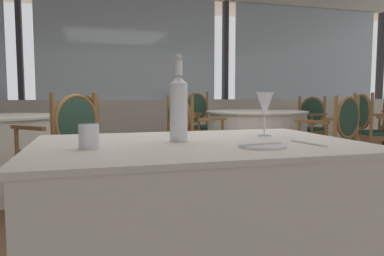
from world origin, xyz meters
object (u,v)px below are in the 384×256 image
(wine_glass, at_px, (265,105))
(dining_chair_1_1, at_px, (306,123))
(dining_chair_3_3, at_px, (66,143))
(side_plate, at_px, (262,146))
(dining_chair_1_3, at_px, (189,132))
(dining_chair_3_0, at_px, (78,128))
(water_bottle, at_px, (179,106))
(dining_chair_1_2, at_px, (201,120))
(water_tumbler, at_px, (89,136))
(dining_chair_1_0, at_px, (335,134))
(dining_chair_0_0, at_px, (371,126))

(wine_glass, relative_size, dining_chair_1_1, 0.22)
(wine_glass, height_order, dining_chair_3_3, dining_chair_3_3)
(side_plate, height_order, wine_glass, wine_glass)
(side_plate, distance_m, dining_chair_1_3, 2.50)
(dining_chair_3_0, xyz_separation_m, dining_chair_3_3, (-0.05, -1.46, 0.01))
(water_bottle, relative_size, dining_chair_1_2, 0.36)
(wine_glass, height_order, dining_chair_1_3, wine_glass)
(wine_glass, distance_m, dining_chair_1_3, 2.17)
(wine_glass, distance_m, dining_chair_1_1, 3.64)
(water_tumbler, height_order, dining_chair_1_3, dining_chair_1_3)
(water_bottle, height_order, dining_chair_1_0, water_bottle)
(water_bottle, distance_m, dining_chair_1_1, 3.95)
(water_tumbler, distance_m, dining_chair_1_1, 4.26)
(water_bottle, bearing_deg, dining_chair_1_3, 73.68)
(dining_chair_0_0, bearing_deg, dining_chair_1_2, 153.09)
(dining_chair_1_3, bearing_deg, wine_glass, -118.54)
(water_bottle, distance_m, dining_chair_1_3, 2.32)
(dining_chair_1_2, height_order, dining_chair_3_3, dining_chair_1_2)
(dining_chair_3_3, bearing_deg, water_bottle, 155.73)
(dining_chair_1_1, height_order, dining_chair_1_3, dining_chair_1_3)
(wine_glass, distance_m, dining_chair_1_0, 2.25)
(dining_chair_3_0, bearing_deg, water_bottle, 55.96)
(dining_chair_1_1, xyz_separation_m, dining_chair_3_3, (-3.09, -1.45, 0.02))
(dining_chair_0_0, height_order, dining_chair_3_3, dining_chair_0_0)
(wine_glass, height_order, dining_chair_1_1, wine_glass)
(water_tumbler, distance_m, dining_chair_1_2, 3.99)
(water_bottle, distance_m, wine_glass, 0.43)
(dining_chair_1_0, height_order, dining_chair_3_0, dining_chair_3_0)
(water_tumbler, bearing_deg, dining_chair_3_0, 92.44)
(dining_chair_1_0, height_order, dining_chair_1_3, dining_chair_1_0)
(dining_chair_0_0, bearing_deg, dining_chair_3_3, -157.02)
(dining_chair_3_0, relative_size, dining_chair_3_3, 0.99)
(dining_chair_1_3, relative_size, dining_chair_3_3, 0.98)
(side_plate, bearing_deg, water_bottle, 134.21)
(side_plate, xyz_separation_m, dining_chair_3_3, (-0.77, 1.80, -0.19))
(dining_chair_0_0, relative_size, dining_chair_3_3, 1.01)
(dining_chair_0_0, distance_m, dining_chair_1_2, 2.20)
(dining_chair_1_1, bearing_deg, dining_chair_1_0, 45.04)
(dining_chair_1_1, relative_size, dining_chair_1_3, 0.99)
(water_tumbler, height_order, dining_chair_1_2, dining_chair_1_2)
(wine_glass, distance_m, water_tumbler, 0.80)
(dining_chair_1_0, xyz_separation_m, dining_chair_1_3, (-1.35, 0.56, 0.01))
(dining_chair_0_0, bearing_deg, dining_chair_1_3, -168.36)
(water_tumbler, height_order, dining_chair_3_3, dining_chair_3_3)
(dining_chair_3_0, bearing_deg, dining_chair_1_3, 101.60)
(dining_chair_1_0, relative_size, dining_chair_1_2, 0.95)
(water_tumbler, distance_m, dining_chair_1_3, 2.53)
(side_plate, xyz_separation_m, dining_chair_0_0, (2.65, 2.41, -0.18))
(dining_chair_1_2, relative_size, dining_chair_3_0, 1.05)
(side_plate, relative_size, water_bottle, 0.49)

